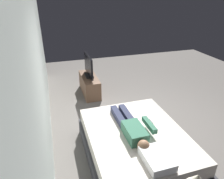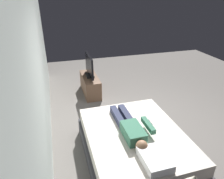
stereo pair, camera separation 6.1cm
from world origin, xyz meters
TOP-DOWN VIEW (x-y plane):
  - ground_plane at (0.00, 0.00)m, footprint 10.00×10.00m
  - back_wall at (0.40, 1.91)m, footprint 6.40×0.10m
  - bed at (-0.75, 0.51)m, footprint 1.99×1.60m
  - pillow at (-1.42, 0.51)m, footprint 0.48×0.34m
  - person at (-0.72, 0.58)m, footprint 1.26×0.46m
  - remote at (-0.57, 0.17)m, footprint 0.15×0.04m
  - tv_stand at (1.91, 0.75)m, footprint 1.10×0.40m
  - tv at (1.91, 0.75)m, footprint 0.88×0.20m

SIDE VIEW (x-z plane):
  - ground_plane at x=0.00m, z-range 0.00..0.00m
  - tv_stand at x=1.91m, z-range 0.00..0.50m
  - bed at x=-0.75m, z-range -0.01..0.53m
  - remote at x=-0.57m, z-range 0.54..0.56m
  - pillow at x=-1.42m, z-range 0.54..0.66m
  - person at x=-0.72m, z-range 0.53..0.71m
  - tv at x=1.91m, z-range 0.49..1.08m
  - back_wall at x=0.40m, z-range 0.00..2.80m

